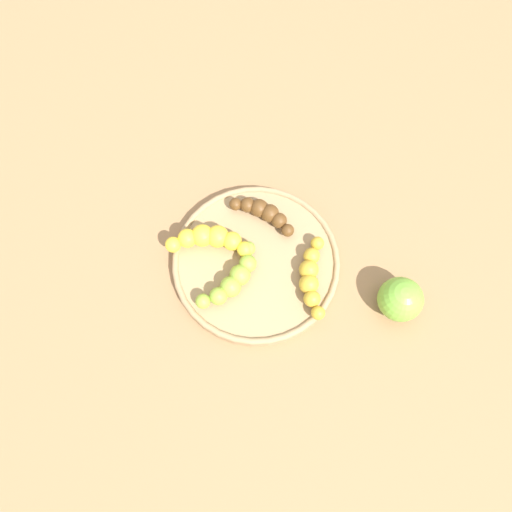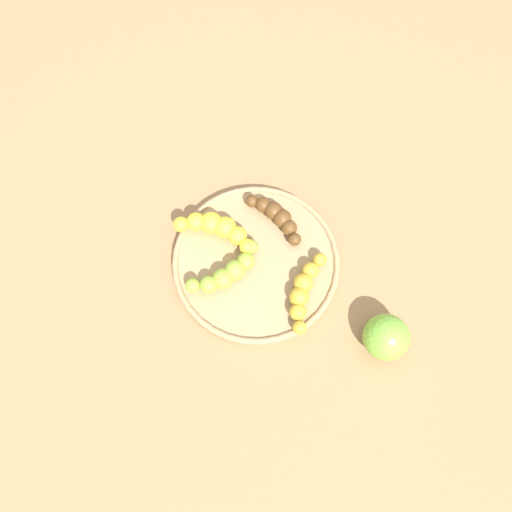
{
  "view_description": "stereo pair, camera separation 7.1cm",
  "coord_description": "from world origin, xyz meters",
  "px_view_note": "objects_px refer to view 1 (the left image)",
  "views": [
    {
      "loc": [
        -0.17,
        -0.19,
        0.7
      ],
      "look_at": [
        0.0,
        0.0,
        0.04
      ],
      "focal_mm": 32.53,
      "sensor_mm": 36.0,
      "label": 1
    },
    {
      "loc": [
        -0.11,
        -0.23,
        0.7
      ],
      "look_at": [
        0.0,
        0.0,
        0.04
      ],
      "focal_mm": 32.53,
      "sensor_mm": 36.0,
      "label": 2
    }
  ],
  "objects_px": {
    "banana_yellow": "(210,239)",
    "apple_green": "(400,299)",
    "banana_green": "(233,279)",
    "banana_spotted": "(311,277)",
    "fruit_bowl": "(256,262)",
    "banana_overripe": "(263,212)"
  },
  "relations": [
    {
      "from": "banana_green",
      "to": "banana_yellow",
      "type": "height_order",
      "value": "banana_yellow"
    },
    {
      "from": "banana_spotted",
      "to": "banana_overripe",
      "type": "distance_m",
      "value": 0.13
    },
    {
      "from": "banana_spotted",
      "to": "banana_yellow",
      "type": "xyz_separation_m",
      "value": [
        -0.08,
        0.15,
        0.0
      ]
    },
    {
      "from": "banana_spotted",
      "to": "fruit_bowl",
      "type": "bearing_deg",
      "value": -18.99
    },
    {
      "from": "fruit_bowl",
      "to": "banana_spotted",
      "type": "height_order",
      "value": "banana_spotted"
    },
    {
      "from": "fruit_bowl",
      "to": "apple_green",
      "type": "height_order",
      "value": "apple_green"
    },
    {
      "from": "banana_green",
      "to": "banana_spotted",
      "type": "distance_m",
      "value": 0.12
    },
    {
      "from": "banana_spotted",
      "to": "banana_green",
      "type": "bearing_deg",
      "value": 4.02
    },
    {
      "from": "fruit_bowl",
      "to": "banana_green",
      "type": "distance_m",
      "value": 0.06
    },
    {
      "from": "banana_spotted",
      "to": "apple_green",
      "type": "distance_m",
      "value": 0.14
    },
    {
      "from": "fruit_bowl",
      "to": "apple_green",
      "type": "relative_size",
      "value": 3.91
    },
    {
      "from": "banana_overripe",
      "to": "banana_yellow",
      "type": "relative_size",
      "value": 1.04
    },
    {
      "from": "fruit_bowl",
      "to": "banana_overripe",
      "type": "height_order",
      "value": "banana_overripe"
    },
    {
      "from": "fruit_bowl",
      "to": "apple_green",
      "type": "xyz_separation_m",
      "value": [
        0.12,
        -0.19,
        0.02
      ]
    },
    {
      "from": "banana_overripe",
      "to": "apple_green",
      "type": "distance_m",
      "value": 0.25
    },
    {
      "from": "banana_green",
      "to": "apple_green",
      "type": "bearing_deg",
      "value": 29.92
    },
    {
      "from": "banana_spotted",
      "to": "banana_overripe",
      "type": "xyz_separation_m",
      "value": [
        0.02,
        0.13,
        -0.0
      ]
    },
    {
      "from": "banana_yellow",
      "to": "apple_green",
      "type": "xyz_separation_m",
      "value": [
        0.15,
        -0.26,
        -0.0
      ]
    },
    {
      "from": "apple_green",
      "to": "banana_yellow",
      "type": "bearing_deg",
      "value": 119.54
    },
    {
      "from": "fruit_bowl",
      "to": "banana_overripe",
      "type": "distance_m",
      "value": 0.08
    },
    {
      "from": "banana_green",
      "to": "apple_green",
      "type": "height_order",
      "value": "apple_green"
    },
    {
      "from": "banana_spotted",
      "to": "banana_overripe",
      "type": "relative_size",
      "value": 0.93
    }
  ]
}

